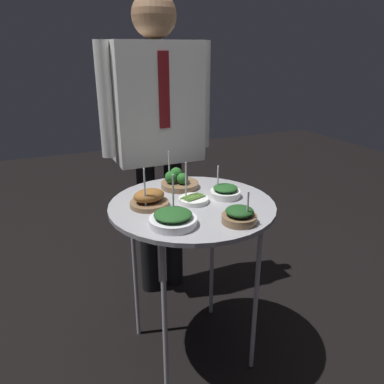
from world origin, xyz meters
The scene contains 9 objects.
ground_plane centered at (0.00, 0.00, 0.00)m, with size 8.00×8.00×0.00m, color black.
serving_cart centered at (0.00, 0.00, 0.72)m, with size 0.69×0.69×0.78m.
bowl_asparagus_front_center centered at (0.01, 0.01, 0.79)m, with size 0.13×0.13×0.17m.
bowl_spinach_back_right centered at (0.08, -0.24, 0.80)m, with size 0.13×0.13×0.13m.
bowl_spinach_far_rim centered at (0.16, 0.01, 0.80)m, with size 0.13×0.13×0.14m.
bowl_roast_near_rim centered at (-0.17, 0.04, 0.81)m, with size 0.16×0.16×0.18m.
bowl_spinach_front_left centered at (-0.15, -0.16, 0.80)m, with size 0.18×0.18×0.18m.
bowl_broccoli_back_left centered at (0.02, 0.20, 0.81)m, with size 0.17×0.17×0.17m.
waiter_figure centered at (0.05, 0.56, 1.04)m, with size 0.60×0.23×1.64m.
Camera 1 is at (-0.59, -1.31, 1.38)m, focal length 35.00 mm.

